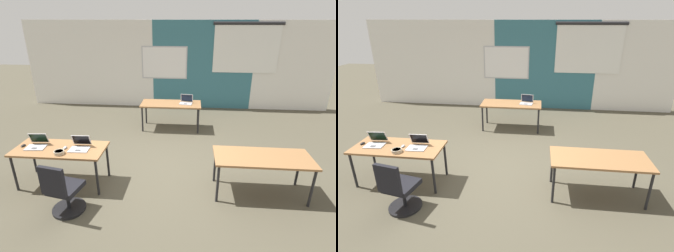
{
  "view_description": "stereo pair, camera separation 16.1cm",
  "coord_description": "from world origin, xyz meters",
  "views": [
    {
      "loc": [
        0.52,
        -4.56,
        2.85
      ],
      "look_at": [
        0.09,
        0.26,
        0.85
      ],
      "focal_mm": 28.15,
      "sensor_mm": 36.0,
      "label": 1
    },
    {
      "loc": [
        0.68,
        -4.54,
        2.85
      ],
      "look_at": [
        0.09,
        0.26,
        0.85
      ],
      "focal_mm": 28.15,
      "sensor_mm": 36.0,
      "label": 2
    }
  ],
  "objects": [
    {
      "name": "laptop_near_left_inner",
      "position": [
        -1.38,
        -0.59,
        0.77
      ],
      "size": [
        0.34,
        0.33,
        0.22
      ],
      "rotation": [
        0.0,
        0.0,
        0.04
      ],
      "color": "silver",
      "rests_on": "desk_near_left"
    },
    {
      "name": "ground_plane",
      "position": [
        0.0,
        0.0,
        0.0
      ],
      "size": [
        24.0,
        24.0,
        0.0
      ],
      "color": "#4C4738"
    },
    {
      "name": "laptop_far_right",
      "position": [
        0.41,
        2.22,
        0.77
      ],
      "size": [
        0.37,
        0.32,
        0.23
      ],
      "rotation": [
        0.0,
        0.0,
        -0.15
      ],
      "color": "#B7B7BC",
      "rests_on": "desk_far_center"
    },
    {
      "name": "chair_near_left_inner",
      "position": [
        -1.37,
        -1.39,
        0.38
      ],
      "size": [
        0.52,
        0.57,
        0.92
      ],
      "rotation": [
        0.0,
        0.0,
        2.96
      ],
      "color": "black",
      "rests_on": "ground"
    },
    {
      "name": "laptop_near_left_end",
      "position": [
        -2.18,
        -0.58,
        0.77
      ],
      "size": [
        0.36,
        0.34,
        0.22
      ],
      "rotation": [
        0.0,
        0.0,
        0.09
      ],
      "color": "#B7B7BC",
      "rests_on": "desk_near_left"
    },
    {
      "name": "back_wall_assembly",
      "position": [
        0.04,
        4.2,
        1.41
      ],
      "size": [
        10.0,
        0.27,
        2.8
      ],
      "color": "silver",
      "rests_on": "ground"
    },
    {
      "name": "mouse_near_left_end",
      "position": [
        -2.43,
        -0.6,
        0.74
      ],
      "size": [
        0.07,
        0.11,
        0.03
      ],
      "color": "black",
      "rests_on": "desk_near_left"
    },
    {
      "name": "snack_bowl",
      "position": [
        -1.65,
        -0.81,
        0.76
      ],
      "size": [
        0.18,
        0.18,
        0.06
      ],
      "color": "tan",
      "rests_on": "desk_near_left"
    },
    {
      "name": "desk_near_left",
      "position": [
        -1.75,
        -0.6,
        0.66
      ],
      "size": [
        1.6,
        0.7,
        0.72
      ],
      "color": "olive",
      "rests_on": "ground"
    },
    {
      "name": "mouse_near_left_inner",
      "position": [
        -1.65,
        -0.61,
        0.74
      ],
      "size": [
        0.06,
        0.1,
        0.03
      ],
      "color": "#B2B2B7",
      "rests_on": "desk_near_left"
    },
    {
      "name": "desk_near_right",
      "position": [
        1.75,
        -0.6,
        0.66
      ],
      "size": [
        1.6,
        0.7,
        0.72
      ],
      "color": "olive",
      "rests_on": "ground"
    },
    {
      "name": "desk_far_center",
      "position": [
        0.0,
        2.2,
        0.66
      ],
      "size": [
        1.6,
        0.7,
        0.72
      ],
      "color": "olive",
      "rests_on": "ground"
    }
  ]
}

